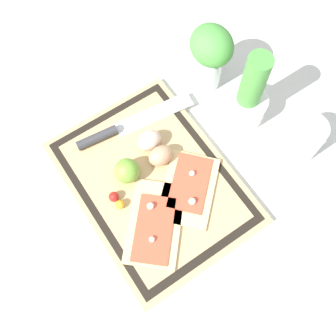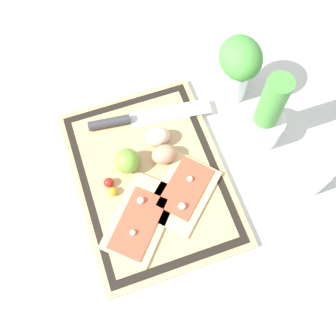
% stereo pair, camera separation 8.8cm
% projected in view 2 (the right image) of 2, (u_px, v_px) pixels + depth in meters
% --- Properties ---
extents(ground_plane, '(6.00, 6.00, 0.00)m').
position_uv_depth(ground_plane, '(151.00, 179.00, 0.91)').
color(ground_plane, silver).
extents(cutting_board, '(0.45, 0.34, 0.02)m').
position_uv_depth(cutting_board, '(151.00, 178.00, 0.90)').
color(cutting_board, tan).
rests_on(cutting_board, ground_plane).
extents(pizza_slice_near, '(0.22, 0.21, 0.02)m').
position_uv_depth(pizza_slice_near, '(140.00, 219.00, 0.85)').
color(pizza_slice_near, '#DBBC7F').
rests_on(pizza_slice_near, cutting_board).
extents(pizza_slice_far, '(0.20, 0.20, 0.02)m').
position_uv_depth(pizza_slice_far, '(183.00, 192.00, 0.87)').
color(pizza_slice_far, '#DBBC7F').
rests_on(pizza_slice_far, cutting_board).
extents(knife, '(0.07, 0.30, 0.02)m').
position_uv_depth(knife, '(130.00, 119.00, 0.94)').
color(knife, silver).
rests_on(knife, cutting_board).
extents(egg_brown, '(0.04, 0.06, 0.04)m').
position_uv_depth(egg_brown, '(164.00, 154.00, 0.89)').
color(egg_brown, tan).
rests_on(egg_brown, cutting_board).
extents(egg_pink, '(0.04, 0.06, 0.04)m').
position_uv_depth(egg_pink, '(158.00, 137.00, 0.91)').
color(egg_pink, beige).
rests_on(egg_pink, cutting_board).
extents(lime, '(0.06, 0.06, 0.06)m').
position_uv_depth(lime, '(127.00, 161.00, 0.88)').
color(lime, '#70A838').
rests_on(lime, cutting_board).
extents(cherry_tomato_red, '(0.02, 0.02, 0.02)m').
position_uv_depth(cherry_tomato_red, '(109.00, 183.00, 0.88)').
color(cherry_tomato_red, red).
rests_on(cherry_tomato_red, cutting_board).
extents(cherry_tomato_yellow, '(0.02, 0.02, 0.02)m').
position_uv_depth(cherry_tomato_yellow, '(113.00, 191.00, 0.87)').
color(cherry_tomato_yellow, gold).
rests_on(cherry_tomato_yellow, cutting_board).
extents(herb_pot, '(0.10, 0.10, 0.22)m').
position_uv_depth(herb_pot, '(265.00, 119.00, 0.88)').
color(herb_pot, white).
rests_on(herb_pot, ground_plane).
extents(sauce_jar, '(0.08, 0.08, 0.10)m').
position_uv_depth(sauce_jar, '(311.00, 173.00, 0.87)').
color(sauce_jar, silver).
rests_on(sauce_jar, ground_plane).
extents(herb_glass, '(0.11, 0.10, 0.18)m').
position_uv_depth(herb_glass, '(238.00, 66.00, 0.90)').
color(herb_glass, silver).
rests_on(herb_glass, ground_plane).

